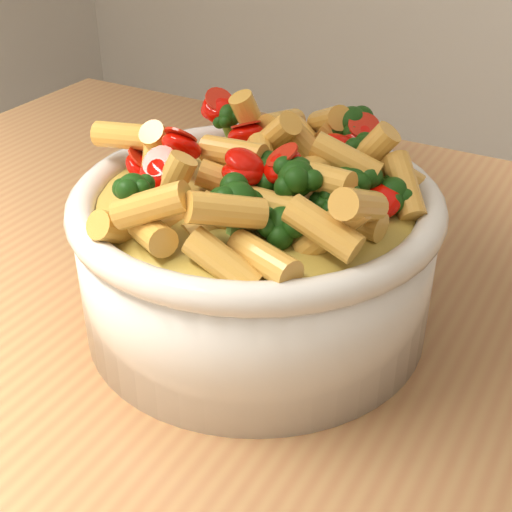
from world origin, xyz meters
The scene contains 3 objects.
table centered at (0.00, 0.00, 0.80)m, with size 1.20×0.80×0.90m.
serving_bowl centered at (-0.11, 0.02, 0.95)m, with size 0.25×0.25×0.11m.
pasta_salad centered at (-0.11, 0.02, 1.02)m, with size 0.20×0.20×0.04m.
Camera 1 is at (0.10, -0.35, 1.21)m, focal length 50.00 mm.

